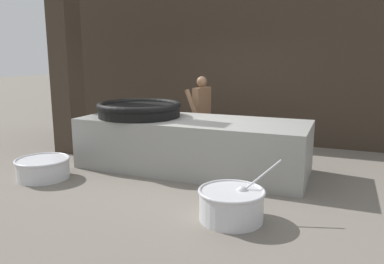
{
  "coord_description": "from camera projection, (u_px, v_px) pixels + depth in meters",
  "views": [
    {
      "loc": [
        2.41,
        -5.9,
        1.93
      ],
      "look_at": [
        0.0,
        0.0,
        0.67
      ],
      "focal_mm": 35.0,
      "sensor_mm": 36.0,
      "label": 1
    }
  ],
  "objects": [
    {
      "name": "ground_plane",
      "position": [
        192.0,
        169.0,
        6.63
      ],
      "size": [
        60.0,
        60.0,
        0.0
      ],
      "primitive_type": "plane",
      "color": "slate"
    },
    {
      "name": "back_wall",
      "position": [
        235.0,
        56.0,
        8.65
      ],
      "size": [
        9.23,
        0.24,
        3.95
      ],
      "primitive_type": "cube",
      "color": "#382D23",
      "rests_on": "ground_plane"
    },
    {
      "name": "support_pillar",
      "position": [
        65.0,
        56.0,
        7.53
      ],
      "size": [
        0.47,
        0.47,
        3.95
      ],
      "primitive_type": "cube",
      "color": "#382D23",
      "rests_on": "ground_plane"
    },
    {
      "name": "hearth_platform",
      "position": [
        192.0,
        144.0,
        6.54
      ],
      "size": [
        3.95,
        1.49,
        0.89
      ],
      "color": "gray",
      "rests_on": "ground_plane"
    },
    {
      "name": "giant_wok_near",
      "position": [
        139.0,
        109.0,
        6.73
      ],
      "size": [
        1.52,
        1.52,
        0.26
      ],
      "color": "black",
      "rests_on": "hearth_platform"
    },
    {
      "name": "cook",
      "position": [
        201.0,
        111.0,
        7.75
      ],
      "size": [
        0.44,
        0.62,
        1.56
      ],
      "rotation": [
        0.0,
        0.0,
        2.89
      ],
      "color": "brown",
      "rests_on": "ground_plane"
    },
    {
      "name": "prep_bowl_vegetables",
      "position": [
        231.0,
        203.0,
        4.5
      ],
      "size": [
        0.92,
        0.82,
        0.71
      ],
      "color": "silver",
      "rests_on": "ground_plane"
    },
    {
      "name": "prep_bowl_meat",
      "position": [
        43.0,
        167.0,
        6.08
      ],
      "size": [
        0.86,
        0.86,
        0.33
      ],
      "color": "silver",
      "rests_on": "ground_plane"
    }
  ]
}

